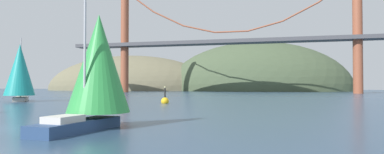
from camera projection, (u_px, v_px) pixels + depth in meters
headland_center at (256, 91)px, 149.31m from camera, size 80.24×44.00×42.76m
headland_left at (129, 90)px, 164.59m from camera, size 85.07×44.00×33.22m
suspension_bridge at (231, 40)px, 112.32m from camera, size 112.21×6.00×36.41m
sailboat_teal_sail at (20, 71)px, 53.31m from camera, size 7.41×8.54×10.12m
sailboat_green_sail at (97, 68)px, 20.82m from camera, size 4.12×7.20×7.61m
channel_buoy at (165, 101)px, 47.94m from camera, size 1.10×1.10×2.64m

